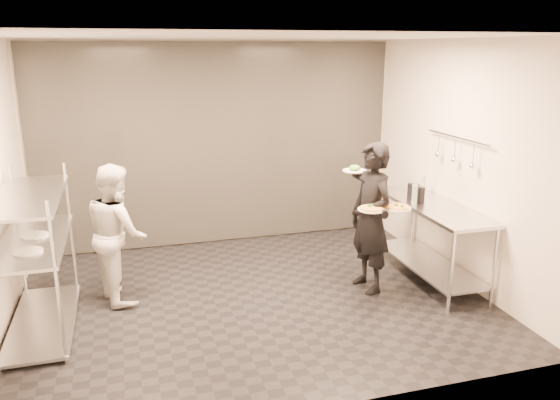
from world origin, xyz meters
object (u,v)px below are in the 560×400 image
object	(u,v)px
prep_counter	(431,228)
waiter	(371,218)
bottle_clear	(423,185)
bottle_dark	(417,192)
pos_monitor	(416,193)
bottle_green	(415,195)
pass_rack	(35,254)
pizza_plate_far	(396,207)
salad_plate	(355,169)
pizza_plate_near	(372,209)
chef	(117,233)

from	to	relation	value
prep_counter	waiter	world-z (taller)	waiter
bottle_clear	bottle_dark	distance (m)	0.33
pos_monitor	bottle_green	world-z (taller)	bottle_green
prep_counter	waiter	bearing A→B (deg)	-173.96
prep_counter	pos_monitor	size ratio (longest dim) A/B	6.65
pass_rack	waiter	xyz separation A→B (m)	(3.50, -0.08, 0.08)
pass_rack	pizza_plate_far	distance (m)	3.71
salad_plate	bottle_green	size ratio (longest dim) A/B	1.19
pass_rack	pizza_plate_far	bearing A→B (deg)	-4.61
pizza_plate_near	pos_monitor	size ratio (longest dim) A/B	1.08
bottle_dark	salad_plate	bearing A→B (deg)	-176.40
chef	bottle_dark	bearing A→B (deg)	-109.29
pass_rack	pizza_plate_near	size ratio (longest dim) A/B	5.48
pos_monitor	bottle_green	distance (m)	0.14
pass_rack	bottle_clear	bearing A→B (deg)	6.23
pos_monitor	bottle_clear	world-z (taller)	bottle_clear
waiter	bottle_green	bearing A→B (deg)	96.86
waiter	pos_monitor	xyz separation A→B (m)	(0.71, 0.28, 0.16)
chef	pos_monitor	size ratio (longest dim) A/B	5.61
chef	pass_rack	bearing A→B (deg)	105.46
prep_counter	salad_plate	bearing A→B (deg)	168.49
waiter	pizza_plate_far	size ratio (longest dim) A/B	5.27
bottle_green	bottle_clear	world-z (taller)	bottle_green
prep_counter	pizza_plate_near	bearing A→B (deg)	-161.00
waiter	bottle_clear	bearing A→B (deg)	112.60
pass_rack	bottle_dark	bearing A→B (deg)	3.29
pizza_plate_far	bottle_dark	size ratio (longest dim) A/B	1.68
pos_monitor	bottle_green	bearing A→B (deg)	-132.48
prep_counter	bottle_green	xyz separation A→B (m)	(-0.20, 0.08, 0.41)
waiter	pizza_plate_far	distance (m)	0.33
bottle_green	bottle_clear	size ratio (longest dim) A/B	1.00
waiter	salad_plate	bearing A→B (deg)	-168.68
pizza_plate_far	pos_monitor	world-z (taller)	pos_monitor
prep_counter	pizza_plate_far	size ratio (longest dim) A/B	5.56
bottle_clear	bottle_dark	size ratio (longest dim) A/B	1.19
prep_counter	pos_monitor	world-z (taller)	pos_monitor
salad_plate	pizza_plate_far	bearing A→B (deg)	-59.59
pass_rack	pizza_plate_near	bearing A→B (deg)	-5.41
prep_counter	chef	world-z (taller)	chef
pass_rack	salad_plate	distance (m)	3.46
pass_rack	prep_counter	world-z (taller)	pass_rack
pass_rack	bottle_clear	size ratio (longest dim) A/B	7.00
waiter	pos_monitor	distance (m)	0.78
bottle_clear	bottle_dark	world-z (taller)	bottle_clear
salad_plate	bottle_green	bearing A→B (deg)	-8.55
pos_monitor	bottle_green	xyz separation A→B (m)	(-0.08, -0.11, 0.02)
prep_counter	bottle_clear	bearing A→B (deg)	73.66
prep_counter	pass_rack	bearing A→B (deg)	-179.97
pizza_plate_near	salad_plate	bearing A→B (deg)	88.27
prep_counter	chef	xyz separation A→B (m)	(-3.57, 0.46, 0.13)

